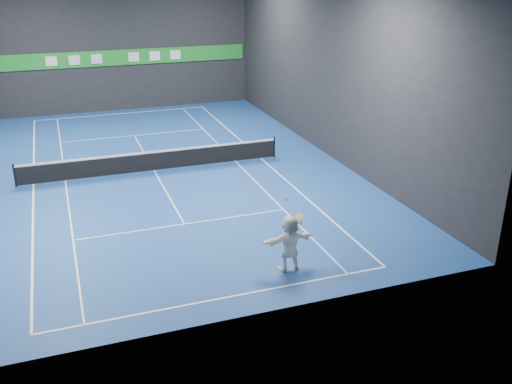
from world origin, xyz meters
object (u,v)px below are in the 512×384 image
object	(u,v)px
player	(290,243)
tennis_ball	(286,199)
tennis_net	(154,160)
tennis_racket	(298,220)

from	to	relation	value
player	tennis_ball	bearing A→B (deg)	-56.54
player	tennis_ball	xyz separation A→B (m)	(-0.10, 0.13, 1.48)
tennis_ball	tennis_net	size ratio (longest dim) A/B	0.01
tennis_ball	tennis_racket	size ratio (longest dim) A/B	0.13
tennis_racket	tennis_net	bearing A→B (deg)	104.09
tennis_racket	tennis_ball	bearing A→B (deg)	167.26
player	tennis_net	world-z (taller)	player
tennis_net	player	bearing A→B (deg)	-77.39
tennis_ball	tennis_net	world-z (taller)	tennis_ball
player	tennis_racket	size ratio (longest dim) A/B	3.42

